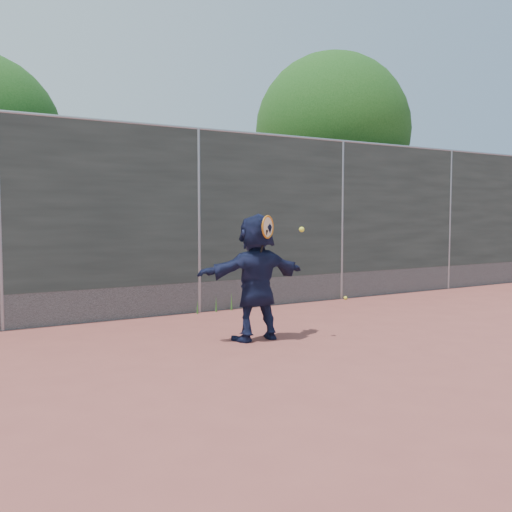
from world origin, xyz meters
TOP-DOWN VIEW (x-y plane):
  - ground at (0.00, 0.00)m, footprint 80.00×80.00m
  - player at (-0.27, 1.21)m, footprint 1.51×0.53m
  - ball_ground at (2.99, 3.35)m, footprint 0.07×0.07m
  - fence at (-0.00, 3.50)m, footprint 20.00×0.06m
  - swing_action at (-0.18, 1.01)m, footprint 0.61×0.22m
  - tree_right at (4.68, 5.75)m, footprint 3.78×3.60m
  - weed_clump at (0.29, 3.38)m, footprint 0.68×0.07m

SIDE VIEW (x-z plane):
  - ground at x=0.00m, z-range 0.00..0.00m
  - ball_ground at x=2.99m, z-range 0.00..0.07m
  - weed_clump at x=0.29m, z-range -0.02..0.28m
  - player at x=-0.27m, z-range 0.00..1.62m
  - swing_action at x=-0.18m, z-range 1.17..1.69m
  - fence at x=0.00m, z-range 0.07..3.09m
  - tree_right at x=4.68m, z-range 0.80..6.19m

